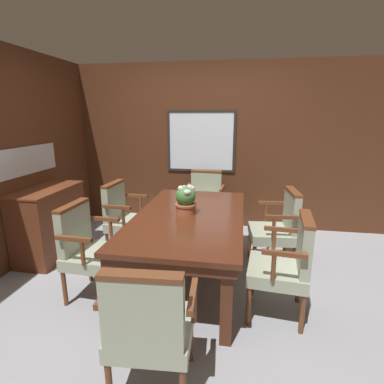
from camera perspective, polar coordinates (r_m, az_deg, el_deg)
ground_plane at (r=3.23m, az=-3.23°, el=-17.37°), size 14.00×14.00×0.00m
wall_back at (r=4.62m, az=1.77°, el=8.56°), size 7.20×0.08×2.45m
dining_table at (r=3.08m, az=-0.47°, el=-5.93°), size 1.08×1.95×0.72m
chair_left_near at (r=3.03m, az=-19.18°, el=-9.80°), size 0.51×0.56×0.91m
chair_left_far at (r=3.79m, az=-12.70°, el=-4.41°), size 0.51×0.56×0.91m
chair_right_far at (r=3.51m, az=16.19°, el=-6.17°), size 0.53×0.57×0.91m
chair_head_far at (r=4.39m, az=2.43°, el=-1.41°), size 0.56×0.51×0.91m
chair_right_near at (r=2.71m, az=17.54°, el=-12.58°), size 0.53×0.58×0.91m
chair_head_near at (r=1.95m, az=-8.14°, el=-23.74°), size 0.57×0.52×0.91m
potted_plant at (r=3.04m, az=-1.19°, el=-1.43°), size 0.22×0.22×0.31m
sideboard_cabinet at (r=4.07m, az=-25.46°, el=-5.24°), size 0.47×0.94×0.86m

